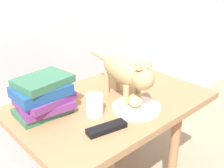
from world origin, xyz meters
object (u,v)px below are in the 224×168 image
at_px(side_table, 112,116).
at_px(bread_roll, 135,100).
at_px(candle_jar, 94,106).
at_px(book_stack, 43,96).
at_px(plate, 136,108).
at_px(cat, 125,73).
at_px(tv_remote, 107,128).

xyz_separation_m(side_table, bread_roll, (0.02, -0.12, 0.12)).
bearing_deg(side_table, candle_jar, -163.34).
height_order(book_stack, candle_jar, book_stack).
bearing_deg(plate, side_table, 100.21).
bearing_deg(cat, bread_roll, -103.34).
bearing_deg(plate, tv_remote, -170.33).
bearing_deg(candle_jar, plate, -29.34).
distance_m(side_table, tv_remote, 0.25).
distance_m(side_table, book_stack, 0.33).
xyz_separation_m(side_table, plate, (0.02, -0.12, 0.09)).
bearing_deg(tv_remote, side_table, 54.39).
xyz_separation_m(plate, tv_remote, (-0.19, -0.03, 0.00)).
height_order(cat, tv_remote, cat).
distance_m(book_stack, tv_remote, 0.28).
bearing_deg(bread_roll, tv_remote, -168.05).
height_order(plate, cat, cat).
height_order(side_table, cat, cat).
bearing_deg(book_stack, cat, -23.82).
bearing_deg(bread_roll, candle_jar, 152.93).
distance_m(plate, cat, 0.15).
bearing_deg(bread_roll, cat, 76.66).
relative_size(side_table, bread_roll, 10.61).
distance_m(bread_roll, candle_jar, 0.17).
xyz_separation_m(bread_roll, candle_jar, (-0.15, 0.08, -0.00)).
distance_m(bread_roll, cat, 0.12).
bearing_deg(plate, cat, 77.98).
xyz_separation_m(plate, cat, (0.02, 0.09, 0.13)).
height_order(side_table, book_stack, book_stack).
distance_m(cat, candle_jar, 0.19).
relative_size(cat, book_stack, 2.05).
distance_m(cat, tv_remote, 0.27).
bearing_deg(bread_roll, side_table, 100.76).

